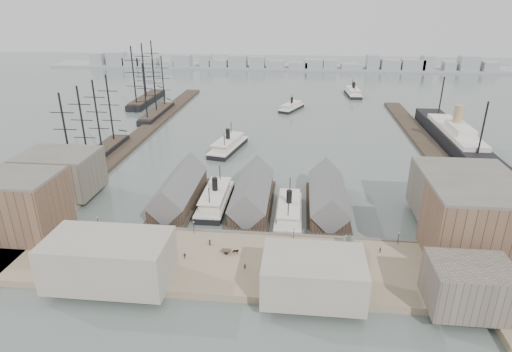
# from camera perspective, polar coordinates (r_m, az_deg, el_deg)

# --- Properties ---
(ground) EXTENTS (900.00, 900.00, 0.00)m
(ground) POSITION_cam_1_polar(r_m,az_deg,el_deg) (136.02, -1.31, -7.19)
(ground) COLOR #4F5B56
(ground) RESTS_ON ground
(quay) EXTENTS (180.00, 30.00, 2.00)m
(quay) POSITION_cam_1_polar(r_m,az_deg,el_deg) (118.68, -2.54, -11.55)
(quay) COLOR #827157
(quay) RESTS_ON ground
(seawall) EXTENTS (180.00, 1.20, 2.30)m
(seawall) POSITION_cam_1_polar(r_m,az_deg,el_deg) (130.98, -1.60, -7.88)
(seawall) COLOR #59544C
(seawall) RESTS_ON ground
(west_wharf) EXTENTS (10.00, 220.00, 1.60)m
(west_wharf) POSITION_cam_1_polar(r_m,az_deg,el_deg) (241.85, -14.54, 5.86)
(west_wharf) COLOR #2D231C
(west_wharf) RESTS_ON ground
(east_wharf) EXTENTS (10.00, 180.00, 1.60)m
(east_wharf) POSITION_cam_1_polar(r_m,az_deg,el_deg) (226.41, 21.77, 3.82)
(east_wharf) COLOR #2D231C
(east_wharf) RESTS_ON ground
(ferry_shed_west) EXTENTS (14.00, 42.00, 12.60)m
(ferry_shed_west) POSITION_cam_1_polar(r_m,az_deg,el_deg) (153.62, -10.21, -1.96)
(ferry_shed_west) COLOR #2D231C
(ferry_shed_west) RESTS_ON ground
(ferry_shed_center) EXTENTS (14.00, 42.00, 12.60)m
(ferry_shed_center) POSITION_cam_1_polar(r_m,az_deg,el_deg) (148.76, -0.52, -2.42)
(ferry_shed_center) COLOR #2D231C
(ferry_shed_center) RESTS_ON ground
(ferry_shed_east) EXTENTS (14.00, 42.00, 12.60)m
(ferry_shed_east) POSITION_cam_1_polar(r_m,az_deg,el_deg) (148.37, 9.52, -2.82)
(ferry_shed_east) COLOR #2D231C
(ferry_shed_east) RESTS_ON ground
(warehouse_west_front) EXTENTS (32.00, 18.00, 18.00)m
(warehouse_west_front) POSITION_cam_1_polar(r_m,az_deg,el_deg) (146.64, -30.35, -3.40)
(warehouse_west_front) COLOR brown
(warehouse_west_front) RESTS_ON west_land
(warehouse_west_back) EXTENTS (26.00, 20.00, 14.00)m
(warehouse_west_back) POSITION_cam_1_polar(r_m,az_deg,el_deg) (170.10, -24.62, 0.32)
(warehouse_west_back) COLOR #60564C
(warehouse_west_back) RESTS_ON west_land
(warehouse_east_front) EXTENTS (30.00, 18.00, 19.00)m
(warehouse_east_front) POSITION_cam_1_polar(r_m,az_deg,el_deg) (129.45, 28.45, -6.04)
(warehouse_east_front) COLOR brown
(warehouse_east_front) RESTS_ON east_land
(warehouse_east_back) EXTENTS (28.00, 20.00, 15.00)m
(warehouse_east_back) POSITION_cam_1_polar(r_m,az_deg,el_deg) (153.60, 25.50, -1.94)
(warehouse_east_back) COLOR #60564C
(warehouse_east_back) RESTS_ON east_land
(street_bldg_center) EXTENTS (24.00, 16.00, 10.00)m
(street_bldg_center) POSITION_cam_1_polar(r_m,az_deg,el_deg) (104.54, 7.62, -13.05)
(street_bldg_center) COLOR gray
(street_bldg_center) RESTS_ON quay
(street_bldg_west) EXTENTS (30.00, 16.00, 12.00)m
(street_bldg_west) POSITION_cam_1_polar(r_m,az_deg,el_deg) (113.28, -18.99, -10.53)
(street_bldg_west) COLOR gray
(street_bldg_west) RESTS_ON quay
(street_bldg_east) EXTENTS (18.00, 14.00, 11.00)m
(street_bldg_east) POSITION_cam_1_polar(r_m,az_deg,el_deg) (110.71, 26.55, -13.01)
(street_bldg_east) COLOR #60564C
(street_bldg_east) RESTS_ON quay
(lamp_post_far_w) EXTENTS (0.44, 0.44, 3.92)m
(lamp_post_far_w) POSITION_cam_1_polar(r_m,az_deg,el_deg) (140.33, -20.35, -5.55)
(lamp_post_far_w) COLOR black
(lamp_post_far_w) RESTS_ON quay
(lamp_post_near_w) EXTENTS (0.44, 0.44, 3.92)m
(lamp_post_near_w) POSITION_cam_1_polar(r_m,az_deg,el_deg) (130.30, -8.32, -6.50)
(lamp_post_near_w) COLOR black
(lamp_post_near_w) RESTS_ON quay
(lamp_post_near_e) EXTENTS (0.44, 0.44, 3.92)m
(lamp_post_near_e) POSITION_cam_1_polar(r_m,az_deg,el_deg) (126.74, 5.07, -7.23)
(lamp_post_near_e) COLOR black
(lamp_post_near_e) RESTS_ON quay
(lamp_post_far_e) EXTENTS (0.44, 0.44, 3.92)m
(lamp_post_far_e) POSITION_cam_1_polar(r_m,az_deg,el_deg) (130.19, 18.50, -7.57)
(lamp_post_far_e) COLOR black
(lamp_post_far_e) RESTS_ON quay
(far_shore) EXTENTS (500.00, 40.00, 15.72)m
(far_shore) POSITION_cam_1_polar(r_m,az_deg,el_deg) (455.97, 3.81, 14.56)
(far_shore) COLOR gray
(far_shore) RESTS_ON ground
(ferry_docked_west) EXTENTS (9.15, 30.49, 10.89)m
(ferry_docked_west) POSITION_cam_1_polar(r_m,az_deg,el_deg) (151.35, -5.43, -2.94)
(ferry_docked_west) COLOR black
(ferry_docked_west) RESTS_ON ground
(ferry_docked_east) EXTENTS (8.57, 28.58, 10.21)m
(ferry_docked_east) POSITION_cam_1_polar(r_m,az_deg,el_deg) (142.99, 4.38, -4.58)
(ferry_docked_east) COLOR black
(ferry_docked_east) RESTS_ON ground
(ferry_open_near) EXTENTS (15.85, 32.70, 11.22)m
(ferry_open_near) POSITION_cam_1_polar(r_m,az_deg,el_deg) (205.53, -3.73, 4.15)
(ferry_open_near) COLOR black
(ferry_open_near) RESTS_ON ground
(ferry_open_mid) EXTENTS (16.77, 26.06, 8.97)m
(ferry_open_mid) POSITION_cam_1_polar(r_m,az_deg,el_deg) (283.26, 4.77, 9.18)
(ferry_open_mid) COLOR black
(ferry_open_mid) RESTS_ON ground
(ferry_open_far) EXTENTS (11.21, 30.50, 10.68)m
(ferry_open_far) POSITION_cam_1_polar(r_m,az_deg,el_deg) (333.64, 12.81, 10.83)
(ferry_open_far) COLOR black
(ferry_open_far) RESTS_ON ground
(sailing_ship_near) EXTENTS (8.52, 58.71, 35.04)m
(sailing_ship_near) POSITION_cam_1_polar(r_m,az_deg,el_deg) (203.88, -20.61, 2.53)
(sailing_ship_near) COLOR black
(sailing_ship_near) RESTS_ON ground
(sailing_ship_mid) EXTENTS (8.36, 48.29, 34.36)m
(sailing_ship_mid) POSITION_cam_1_polar(r_m,az_deg,el_deg) (273.35, -13.09, 8.26)
(sailing_ship_mid) COLOR black
(sailing_ship_mid) RESTS_ON ground
(sailing_ship_far) EXTENTS (9.76, 54.24, 40.14)m
(sailing_ship_far) POSITION_cam_1_polar(r_m,az_deg,el_deg) (311.68, -14.38, 9.95)
(sailing_ship_far) COLOR black
(sailing_ship_far) RESTS_ON ground
(ocean_steamer) EXTENTS (13.81, 100.90, 20.18)m
(ocean_steamer) POSITION_cam_1_polar(r_m,az_deg,el_deg) (233.31, 24.96, 4.75)
(ocean_steamer) COLOR black
(ocean_steamer) RESTS_ON ground
(tram) EXTENTS (3.41, 9.68, 3.37)m
(tram) POSITION_cam_1_polar(r_m,az_deg,el_deg) (122.05, 12.26, -9.52)
(tram) COLOR black
(tram) RESTS_ON quay
(horse_cart_left) EXTENTS (4.69, 1.55, 1.68)m
(horse_cart_left) POSITION_cam_1_polar(r_m,az_deg,el_deg) (130.44, -18.61, -8.47)
(horse_cart_left) COLOR black
(horse_cart_left) RESTS_ON quay
(horse_cart_center) EXTENTS (4.80, 1.51, 1.50)m
(horse_cart_center) POSITION_cam_1_polar(r_m,az_deg,el_deg) (120.41, -3.16, -9.99)
(horse_cart_center) COLOR black
(horse_cart_center) RESTS_ON quay
(horse_cart_right) EXTENTS (4.71, 2.30, 1.45)m
(horse_cart_right) POSITION_cam_1_polar(r_m,az_deg,el_deg) (113.59, 5.16, -12.30)
(horse_cart_right) COLOR black
(horse_cart_right) RESTS_ON quay
(pedestrian_0) EXTENTS (0.66, 0.49, 1.81)m
(pedestrian_0) POSITION_cam_1_polar(r_m,az_deg,el_deg) (139.73, -25.40, -7.37)
(pedestrian_0) COLOR black
(pedestrian_0) RESTS_ON quay
(pedestrian_1) EXTENTS (0.78, 0.95, 1.79)m
(pedestrian_1) POSITION_cam_1_polar(r_m,az_deg,el_deg) (130.54, -18.73, -8.43)
(pedestrian_1) COLOR black
(pedestrian_1) RESTS_ON quay
(pedestrian_2) EXTENTS (1.08, 1.21, 1.63)m
(pedestrian_2) POSITION_cam_1_polar(r_m,az_deg,el_deg) (129.71, -12.70, -7.97)
(pedestrian_2) COLOR black
(pedestrian_2) RESTS_ON quay
(pedestrian_3) EXTENTS (1.02, 0.63, 1.63)m
(pedestrian_3) POSITION_cam_1_polar(r_m,az_deg,el_deg) (119.97, -9.49, -10.42)
(pedestrian_3) COLOR black
(pedestrian_3) RESTS_ON quay
(pedestrian_4) EXTENTS (0.62, 0.89, 1.72)m
(pedestrian_4) POSITION_cam_1_polar(r_m,az_deg,el_deg) (124.77, -6.18, -8.79)
(pedestrian_4) COLOR black
(pedestrian_4) RESTS_ON quay
(pedestrian_5) EXTENTS (0.74, 0.71, 1.64)m
(pedestrian_5) POSITION_cam_1_polar(r_m,az_deg,el_deg) (114.25, -1.49, -11.94)
(pedestrian_5) COLOR black
(pedestrian_5) RESTS_ON quay
(pedestrian_6) EXTENTS (1.03, 1.03, 1.68)m
(pedestrian_6) POSITION_cam_1_polar(r_m,az_deg,el_deg) (122.65, 5.68, -9.38)
(pedestrian_6) COLOR black
(pedestrian_6) RESTS_ON quay
(pedestrian_7) EXTENTS (0.68, 1.13, 1.71)m
(pedestrian_7) POSITION_cam_1_polar(r_m,az_deg,el_deg) (116.58, 13.28, -11.82)
(pedestrian_7) COLOR black
(pedestrian_7) RESTS_ON quay
(pedestrian_8) EXTENTS (0.60, 0.98, 1.56)m
(pedestrian_8) POSITION_cam_1_polar(r_m,az_deg,el_deg) (125.68, 16.23, -9.45)
(pedestrian_8) COLOR black
(pedestrian_8) RESTS_ON quay
(pedestrian_9) EXTENTS (1.00, 0.93, 1.71)m
(pedestrian_9) POSITION_cam_1_polar(r_m,az_deg,el_deg) (121.20, 25.98, -12.29)
(pedestrian_9) COLOR black
(pedestrian_9) RESTS_ON quay
(pedestrian_10) EXTENTS (0.69, 0.53, 1.78)m
(pedestrian_10) POSITION_cam_1_polar(r_m,az_deg,el_deg) (126.13, -13.05, -8.91)
(pedestrian_10) COLOR black
(pedestrian_10) RESTS_ON quay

